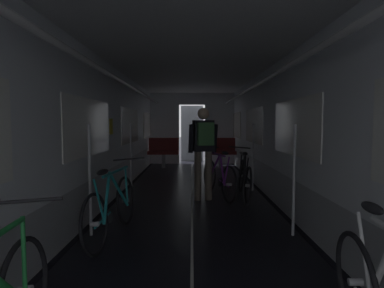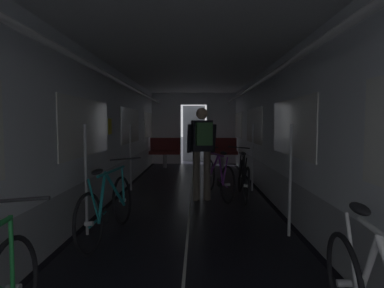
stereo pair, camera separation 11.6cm
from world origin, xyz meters
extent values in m
cube|color=black|center=(-1.41, 3.25, 0.00)|extent=(0.08, 11.50, 0.01)
cube|color=black|center=(1.41, 3.25, 0.00)|extent=(0.08, 11.50, 0.01)
cube|color=beige|center=(0.00, 3.25, 0.00)|extent=(0.03, 11.27, 0.00)
cube|color=#9EA0A5|center=(-1.51, 3.25, 0.30)|extent=(0.12, 11.50, 0.60)
cube|color=silver|center=(-1.51, 3.25, 1.53)|extent=(0.12, 11.50, 1.85)
cube|color=white|center=(-1.45, 2.67, 1.35)|extent=(0.02, 1.90, 0.80)
cube|color=white|center=(-1.45, 5.55, 1.35)|extent=(0.02, 1.90, 0.80)
cube|color=white|center=(-1.45, 8.42, 1.35)|extent=(0.02, 1.90, 0.80)
cube|color=yellow|center=(-1.45, 3.82, 1.35)|extent=(0.01, 0.20, 0.28)
cylinder|color=white|center=(-1.17, 3.25, 2.10)|extent=(0.07, 11.04, 0.07)
cylinder|color=#B7BABF|center=(-1.27, 2.10, 0.70)|extent=(0.04, 0.04, 1.40)
cylinder|color=#B7BABF|center=(-1.27, 4.70, 0.70)|extent=(0.04, 0.04, 1.40)
cube|color=#9EA0A5|center=(1.51, 3.25, 0.30)|extent=(0.12, 11.50, 0.60)
cube|color=silver|center=(1.51, 3.25, 1.53)|extent=(0.12, 11.50, 1.85)
cube|color=white|center=(1.45, 2.67, 1.35)|extent=(0.02, 1.90, 0.80)
cube|color=white|center=(1.45, 5.55, 1.35)|extent=(0.02, 1.90, 0.80)
cube|color=white|center=(1.45, 8.42, 1.35)|extent=(0.02, 1.90, 0.80)
cube|color=yellow|center=(1.45, 3.27, 1.35)|extent=(0.01, 0.20, 0.28)
cylinder|color=white|center=(1.17, 3.25, 2.10)|extent=(0.07, 11.04, 0.07)
cylinder|color=#B7BABF|center=(1.27, 2.10, 0.70)|extent=(0.04, 0.04, 1.40)
cylinder|color=#B7BABF|center=(1.27, 4.70, 0.70)|extent=(0.04, 0.04, 1.40)
cube|color=silver|center=(-0.95, 9.06, 1.23)|extent=(1.00, 0.12, 2.45)
cube|color=silver|center=(0.95, 9.06, 1.23)|extent=(1.00, 0.12, 2.45)
cube|color=silver|center=(0.00, 9.06, 2.25)|extent=(0.90, 0.12, 0.40)
cube|color=#4C4F54|center=(0.00, 9.76, 1.03)|extent=(0.81, 0.04, 2.05)
cube|color=silver|center=(0.00, 3.25, 2.51)|extent=(3.14, 11.62, 0.12)
cylinder|color=gray|center=(-0.90, 8.00, 0.22)|extent=(0.12, 0.12, 0.44)
cube|color=maroon|center=(-0.90, 8.00, 0.49)|extent=(0.96, 0.44, 0.10)
cube|color=maroon|center=(-0.90, 8.19, 0.74)|extent=(0.96, 0.08, 0.40)
torus|color=gray|center=(-1.33, 8.22, 0.94)|extent=(0.14, 0.14, 0.02)
cylinder|color=gray|center=(0.90, 8.00, 0.22)|extent=(0.12, 0.12, 0.44)
cube|color=maroon|center=(0.90, 8.00, 0.49)|extent=(0.96, 0.44, 0.10)
cube|color=maroon|center=(0.90, 8.19, 0.74)|extent=(0.96, 0.08, 0.40)
torus|color=gray|center=(0.47, 8.22, 0.94)|extent=(0.14, 0.14, 0.02)
cylinder|color=#1E8438|center=(-1.06, 0.19, 0.58)|extent=(0.06, 0.09, 0.49)
cylinder|color=black|center=(-1.04, 0.21, 0.92)|extent=(0.44, 0.05, 0.05)
torus|color=black|center=(0.96, 3.55, 0.33)|extent=(0.12, 0.67, 0.67)
cylinder|color=#B2B2B7|center=(0.96, 3.55, 0.33)|extent=(0.10, 0.05, 0.06)
torus|color=black|center=(1.01, 4.57, 0.33)|extent=(0.12, 0.67, 0.67)
cylinder|color=#B2B2B7|center=(1.01, 4.57, 0.33)|extent=(0.10, 0.05, 0.06)
cylinder|color=black|center=(0.98, 4.26, 0.55)|extent=(0.06, 0.54, 0.56)
cylinder|color=black|center=(0.96, 3.85, 0.55)|extent=(0.09, 0.34, 0.55)
cylinder|color=black|center=(0.95, 4.10, 0.82)|extent=(0.08, 0.82, 0.04)
cylinder|color=black|center=(0.95, 3.62, 0.58)|extent=(0.06, 0.17, 0.49)
cylinder|color=black|center=(0.98, 3.78, 0.31)|extent=(0.05, 0.45, 0.07)
cylinder|color=black|center=(0.99, 4.54, 0.58)|extent=(0.07, 0.09, 0.49)
cylinder|color=black|center=(0.99, 4.00, 0.29)|extent=(0.03, 0.17, 0.17)
ellipsoid|color=black|center=(0.93, 3.67, 0.88)|extent=(0.11, 0.24, 0.07)
cylinder|color=black|center=(0.97, 4.56, 0.92)|extent=(0.44, 0.05, 0.06)
torus|color=black|center=(-1.04, 1.52, 0.33)|extent=(0.17, 0.68, 0.67)
cylinder|color=#B2B2B7|center=(-1.04, 1.52, 0.33)|extent=(0.10, 0.06, 0.06)
torus|color=black|center=(-0.92, 2.54, 0.33)|extent=(0.17, 0.68, 0.67)
cylinder|color=#B2B2B7|center=(-0.92, 2.54, 0.33)|extent=(0.10, 0.06, 0.06)
cylinder|color=teal|center=(-0.94, 2.22, 0.55)|extent=(0.15, 0.53, 0.56)
cylinder|color=teal|center=(-0.98, 1.81, 0.55)|extent=(0.05, 0.35, 0.55)
cylinder|color=teal|center=(-0.93, 2.06, 0.82)|extent=(0.13, 0.82, 0.04)
cylinder|color=teal|center=(-1.01, 1.59, 0.58)|extent=(0.09, 0.16, 0.49)
cylinder|color=teal|center=(-1.01, 1.75, 0.31)|extent=(0.07, 0.45, 0.07)
cylinder|color=teal|center=(-0.91, 2.50, 0.58)|extent=(0.07, 0.10, 0.49)
cylinder|color=black|center=(-0.99, 1.97, 0.29)|extent=(0.05, 0.17, 0.17)
ellipsoid|color=black|center=(-0.97, 1.64, 0.88)|extent=(0.12, 0.25, 0.07)
cylinder|color=black|center=(-0.87, 2.52, 0.92)|extent=(0.44, 0.07, 0.06)
torus|color=black|center=(1.11, 0.32, 0.33)|extent=(0.15, 0.67, 0.67)
cylinder|color=#B2B2B7|center=(1.11, 0.32, 0.33)|extent=(0.10, 0.06, 0.06)
cylinder|color=silver|center=(1.09, 0.02, 0.55)|extent=(0.10, 0.34, 0.55)
cylinder|color=silver|center=(1.11, 0.25, 0.58)|extent=(0.04, 0.17, 0.49)
ellipsoid|color=black|center=(1.13, 0.19, 0.88)|extent=(0.12, 0.25, 0.07)
cylinder|color=brown|center=(0.11, 3.88, 0.45)|extent=(0.13, 0.13, 0.90)
cylinder|color=brown|center=(0.30, 3.92, 0.45)|extent=(0.13, 0.13, 0.90)
cube|color=black|center=(0.20, 3.90, 1.18)|extent=(0.40, 0.29, 0.56)
cylinder|color=black|center=(-0.02, 3.88, 1.13)|extent=(0.13, 0.21, 0.53)
cylinder|color=black|center=(0.42, 3.97, 1.13)|extent=(0.13, 0.21, 0.53)
sphere|color=beige|center=(0.20, 3.90, 1.58)|extent=(0.21, 0.21, 0.21)
cube|color=#3D703D|center=(0.24, 3.74, 1.22)|extent=(0.31, 0.21, 0.40)
torus|color=black|center=(0.65, 3.66, 0.33)|extent=(0.26, 0.66, 0.67)
cylinder|color=#B2B2B7|center=(0.65, 3.66, 0.33)|extent=(0.10, 0.07, 0.05)
torus|color=black|center=(0.37, 4.64, 0.33)|extent=(0.26, 0.66, 0.67)
cylinder|color=#B2B2B7|center=(0.37, 4.64, 0.33)|extent=(0.10, 0.07, 0.05)
cylinder|color=purple|center=(0.44, 4.33, 0.55)|extent=(0.21, 0.52, 0.56)
cylinder|color=purple|center=(0.56, 3.94, 0.55)|extent=(0.10, 0.35, 0.55)
cylinder|color=purple|center=(0.47, 4.18, 0.82)|extent=(0.26, 0.80, 0.04)
cylinder|color=purple|center=(0.62, 3.72, 0.58)|extent=(0.09, 0.16, 0.49)
cylinder|color=purple|center=(0.59, 3.87, 0.31)|extent=(0.15, 0.44, 0.07)
cylinder|color=purple|center=(0.36, 4.61, 0.58)|extent=(0.04, 0.10, 0.49)
cylinder|color=black|center=(0.53, 4.09, 0.29)|extent=(0.07, 0.17, 0.17)
ellipsoid|color=black|center=(0.59, 3.77, 0.88)|extent=(0.16, 0.26, 0.06)
cylinder|color=black|center=(0.34, 4.62, 0.92)|extent=(0.43, 0.15, 0.05)
camera|label=1|loc=(0.00, -1.71, 1.41)|focal=29.00mm
camera|label=2|loc=(0.12, -1.71, 1.41)|focal=29.00mm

